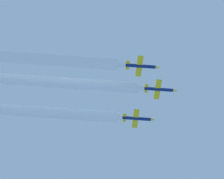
# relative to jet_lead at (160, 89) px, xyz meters

# --- Properties ---
(jet_lead) EXTENTS (8.03, 11.69, 2.81)m
(jet_lead) POSITION_rel_jet_lead_xyz_m (0.00, 0.00, 0.00)
(jet_lead) COLOR navy
(jet_left_wingman) EXTENTS (8.03, 11.69, 2.81)m
(jet_left_wingman) POSITION_rel_jet_lead_xyz_m (-11.33, -6.40, -2.20)
(jet_left_wingman) COLOR navy
(jet_right_wingman) EXTENTS (8.03, 11.69, 2.81)m
(jet_right_wingman) POSITION_rel_jet_lead_xyz_m (10.25, -7.40, -2.24)
(jet_right_wingman) COLOR navy
(smoke_trail_lead) EXTENTS (3.72, 54.68, 3.72)m
(smoke_trail_lead) POSITION_rel_jet_lead_xyz_m (0.00, -32.68, -0.03)
(smoke_trail_lead) COLOR white
(smoke_trail_left_wingman) EXTENTS (3.72, 47.01, 3.72)m
(smoke_trail_left_wingman) POSITION_rel_jet_lead_xyz_m (-11.33, -35.26, -2.23)
(smoke_trail_left_wingman) COLOR white
(smoke_trail_right_wingman) EXTENTS (3.72, 62.07, 3.72)m
(smoke_trail_right_wingman) POSITION_rel_jet_lead_xyz_m (10.25, -43.78, -2.27)
(smoke_trail_right_wingman) COLOR white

